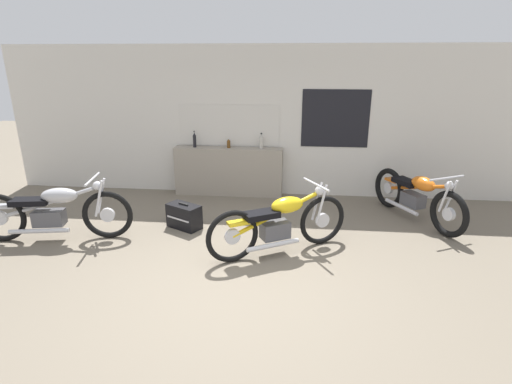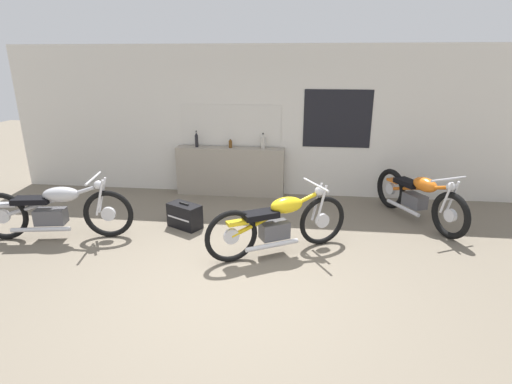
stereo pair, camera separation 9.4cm
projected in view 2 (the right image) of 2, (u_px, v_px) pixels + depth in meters
name	position (u px, v px, depth m)	size (l,w,h in m)	color
ground_plane	(235.00, 286.00, 4.69)	(24.00, 24.00, 0.00)	#706656
wall_back	(265.00, 122.00, 7.52)	(10.00, 0.07, 2.80)	silver
sill_counter	(230.00, 171.00, 7.73)	(2.07, 0.28, 0.93)	gray
bottle_leftmost	(197.00, 140.00, 7.60)	(0.06, 0.06, 0.31)	black
bottle_left_center	(230.00, 143.00, 7.56)	(0.06, 0.06, 0.19)	#5B3814
bottle_center	(263.00, 142.00, 7.48)	(0.08, 0.08, 0.29)	#B7B2A8
motorcycle_yellow	(279.00, 223.00, 5.37)	(1.85, 1.10, 0.93)	black
motorcycle_silver	(55.00, 210.00, 5.81)	(2.22, 0.70, 0.93)	black
motorcycle_orange	(418.00, 197.00, 6.44)	(1.05, 1.88, 0.89)	black
hard_case_black	(185.00, 216.00, 6.28)	(0.60, 0.50, 0.41)	black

